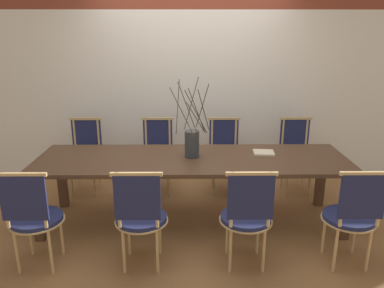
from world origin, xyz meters
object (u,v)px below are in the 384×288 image
Objects in this scene: chair_near_center at (247,214)px; vase_centerpiece at (192,142)px; chair_far_center at (224,153)px; book_stack at (264,153)px; dining_table at (192,165)px.

vase_centerpiece is at bearing 118.44° from chair_near_center.
chair_far_center is 0.81m from book_stack.
chair_near_center is (0.46, -0.82, -0.15)m from dining_table.
dining_table is 3.44× the size of chair_far_center.
dining_table is at bearing -82.81° from vase_centerpiece.
chair_far_center is 4.04× the size of book_stack.
vase_centerpiece is 0.79m from book_stack.
vase_centerpiece is at bearing -172.79° from book_stack.
vase_centerpiece reaches higher than book_stack.
chair_near_center is 1.00× the size of chair_far_center.
dining_table is 3.44× the size of chair_near_center.
chair_near_center is 1.14× the size of vase_centerpiece.
vase_centerpiece reaches higher than chair_far_center.
chair_far_center is at bearing 117.14° from book_stack.
chair_near_center is 1.03m from book_stack.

